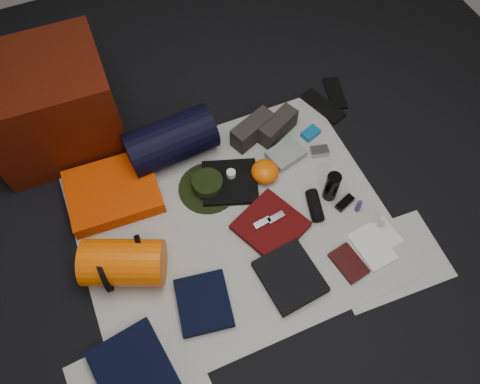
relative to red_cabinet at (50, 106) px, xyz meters
name	(u,v)px	position (x,y,z in m)	size (l,w,h in m)	color
floor	(234,225)	(0.70, -0.93, -0.29)	(4.50, 4.50, 0.02)	black
newspaper_mat	(234,224)	(0.70, -0.93, -0.28)	(1.60, 1.30, 0.01)	silver
newspaper_sheet_front_left	(138,379)	(0.00, -1.48, -0.28)	(0.58, 0.40, 0.00)	silver
newspaper_sheet_front_right	(388,260)	(1.35, -1.43, -0.28)	(0.58, 0.40, 0.00)	silver
red_cabinet	(50,106)	(0.00, 0.00, 0.00)	(0.68, 0.57, 0.57)	#440F05
sleeping_pad	(113,192)	(0.16, -0.51, -0.23)	(0.48, 0.40, 0.09)	#DE3C02
stuff_sack	(123,262)	(0.10, -0.96, -0.16)	(0.23, 0.23, 0.39)	#EE5603
sack_strap_left	(104,271)	(0.00, -0.96, -0.17)	(0.22, 0.22, 0.03)	black
sack_strap_right	(144,255)	(0.20, -0.96, -0.17)	(0.22, 0.22, 0.03)	black
navy_duffel	(171,141)	(0.55, -0.37, -0.15)	(0.26, 0.26, 0.50)	black
boonie_brim	(208,188)	(0.65, -0.67, -0.27)	(0.33, 0.33, 0.01)	black
boonie_crown	(208,184)	(0.65, -0.67, -0.23)	(0.17, 0.17, 0.07)	black
hiking_boot_left	(253,130)	(1.02, -0.44, -0.21)	(0.27, 0.10, 0.14)	#2C2923
hiking_boot_right	(277,127)	(1.17, -0.47, -0.21)	(0.26, 0.10, 0.13)	#2C2923
flip_flop_left	(323,106)	(1.52, -0.40, -0.27)	(0.11, 0.29, 0.02)	black
flip_flop_right	(335,93)	(1.64, -0.33, -0.28)	(0.10, 0.26, 0.01)	black
trousers_navy_a	(134,371)	(0.00, -1.44, -0.25)	(0.32, 0.36, 0.06)	black
trousers_navy_b	(204,303)	(0.40, -1.27, -0.25)	(0.25, 0.28, 0.04)	black
trousers_charcoal	(290,277)	(0.84, -1.32, -0.25)	(0.27, 0.31, 0.05)	black
black_tshirt	(230,182)	(0.78, -0.69, -0.26)	(0.31, 0.29, 0.03)	black
red_shirt	(270,226)	(0.87, -1.02, -0.26)	(0.31, 0.31, 0.04)	#4C0808
orange_stuff_sack	(265,171)	(0.97, -0.72, -0.23)	(0.16, 0.16, 0.10)	#EE5603
first_aid_pouch	(286,154)	(1.14, -0.64, -0.25)	(0.20, 0.15, 0.05)	gray
water_bottle	(332,187)	(1.25, -0.97, -0.18)	(0.08, 0.08, 0.19)	black
speaker	(315,206)	(1.14, -1.01, -0.24)	(0.07, 0.07, 0.18)	black
compact_camera	(319,151)	(1.33, -0.70, -0.26)	(0.10, 0.06, 0.04)	#9F9FA3
cyan_case	(311,133)	(1.35, -0.56, -0.26)	(0.11, 0.07, 0.03)	#0F5D97
toiletry_purple	(358,206)	(1.35, -1.11, -0.24)	(0.03, 0.03, 0.08)	#40216B
toiletry_clear	(381,222)	(1.41, -1.24, -0.23)	(0.03, 0.03, 0.09)	#BABFB9
paperback_book	(349,263)	(1.15, -1.37, -0.26)	(0.12, 0.19, 0.03)	black
map_booklet	(372,247)	(1.31, -1.33, -0.27)	(0.16, 0.23, 0.01)	silver
map_printout	(385,235)	(1.41, -1.30, -0.27)	(0.12, 0.16, 0.01)	silver
sunglasses	(345,203)	(1.30, -1.05, -0.26)	(0.11, 0.05, 0.03)	black
key_cluster	(134,369)	(-0.01, -1.43, -0.27)	(0.06, 0.06, 0.01)	#9F9FA3
tape_roll	(231,174)	(0.80, -0.66, -0.23)	(0.05, 0.05, 0.04)	silver
energy_bar_a	(262,223)	(0.83, -1.00, -0.23)	(0.10, 0.04, 0.01)	#9F9FA3
energy_bar_b	(276,217)	(0.91, -1.00, -0.23)	(0.10, 0.04, 0.01)	#9F9FA3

